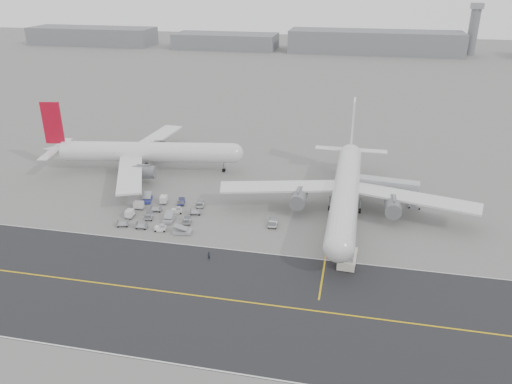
% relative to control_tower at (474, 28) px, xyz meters
% --- Properties ---
extents(ground, '(700.00, 700.00, 0.00)m').
position_rel_control_tower_xyz_m(ground, '(-100.00, -265.00, -16.25)').
color(ground, gray).
rests_on(ground, ground).
extents(taxiway, '(220.00, 59.00, 0.03)m').
position_rel_control_tower_xyz_m(taxiway, '(-94.98, -282.98, -16.24)').
color(taxiway, '#27272A').
rests_on(taxiway, ground).
extents(horizon_buildings, '(520.00, 28.00, 28.00)m').
position_rel_control_tower_xyz_m(horizon_buildings, '(-70.00, -5.00, -16.25)').
color(horizon_buildings, slate).
rests_on(horizon_buildings, ground).
extents(control_tower, '(7.00, 7.00, 31.25)m').
position_rel_control_tower_xyz_m(control_tower, '(0.00, 0.00, 0.00)').
color(control_tower, slate).
rests_on(control_tower, ground).
extents(airliner_a, '(54.05, 53.05, 18.76)m').
position_rel_control_tower_xyz_m(airliner_a, '(-121.92, -231.43, -10.85)').
color(airliner_a, silver).
rests_on(airliner_a, ground).
extents(airliner_b, '(57.17, 57.80, 19.94)m').
position_rel_control_tower_xyz_m(airliner_b, '(-67.44, -245.96, -10.51)').
color(airliner_b, silver).
rests_on(airliner_b, ground).
extents(pushback_tug, '(3.59, 8.87, 2.52)m').
position_rel_control_tower_xyz_m(pushback_tug, '(-65.93, -267.51, -15.22)').
color(pushback_tug, silver).
rests_on(pushback_tug, ground).
extents(jet_bridge, '(16.56, 4.83, 6.18)m').
position_rel_control_tower_xyz_m(jet_bridge, '(-58.61, -239.15, -11.94)').
color(jet_bridge, gray).
rests_on(jet_bridge, ground).
extents(gse_cluster, '(23.57, 22.95, 1.86)m').
position_rel_control_tower_xyz_m(gse_cluster, '(-106.81, -256.24, -16.25)').
color(gse_cluster, gray).
rests_on(gse_cluster, ground).
extents(stray_dolly, '(1.92, 2.95, 1.76)m').
position_rel_control_tower_xyz_m(stray_dolly, '(-82.06, -256.01, -16.25)').
color(stray_dolly, silver).
rests_on(stray_dolly, ground).
extents(ground_crew_a, '(0.74, 0.63, 1.72)m').
position_rel_control_tower_xyz_m(ground_crew_a, '(-91.50, -271.56, -15.40)').
color(ground_crew_a, black).
rests_on(ground_crew_a, ground).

